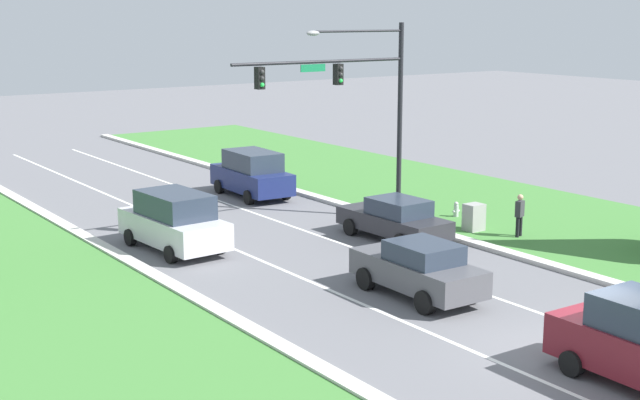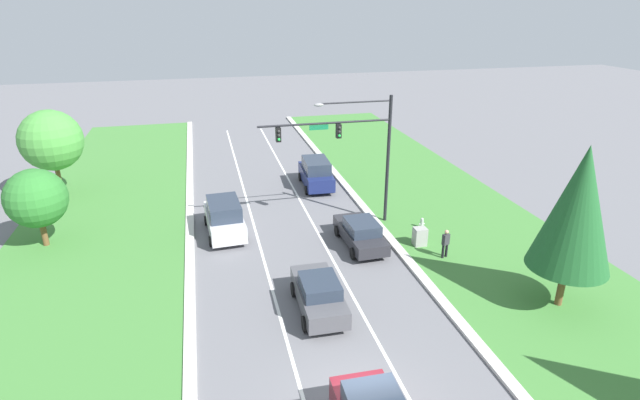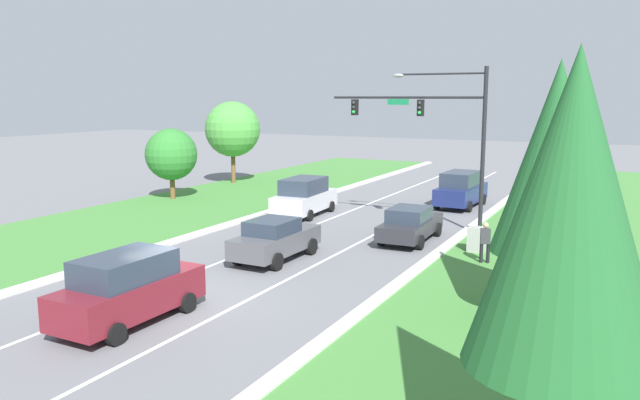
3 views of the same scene
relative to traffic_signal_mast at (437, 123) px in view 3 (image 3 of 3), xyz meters
name	(u,v)px [view 3 (image 3 of 3)]	position (x,y,z in m)	size (l,w,h in m)	color
ground_plane	(178,303)	(-4.05, -14.51, -5.28)	(160.00, 160.00, 0.00)	slate
curb_strip_right	(338,331)	(1.60, -14.51, -5.20)	(0.50, 90.00, 0.15)	beige
curb_strip_left	(54,278)	(-9.70, -14.51, -5.20)	(0.50, 90.00, 0.15)	beige
grass_verge_right	(534,369)	(6.85, -14.51, -5.24)	(10.00, 90.00, 0.08)	#427F38
lane_stripe_inner_left	(135,295)	(-5.85, -14.51, -5.27)	(0.14, 81.00, 0.01)	white
lane_stripe_inner_right	(224,312)	(-2.25, -14.51, -5.27)	(0.14, 81.00, 0.01)	white
traffic_signal_mast	(437,123)	(0.00, 0.00, 0.00)	(7.85, 0.41, 7.91)	black
graphite_sedan	(275,239)	(-4.07, -8.46, -4.41)	(2.05, 4.47, 1.70)	#4C4C51
navy_suv	(461,189)	(-0.54, 7.12, -4.21)	(2.29, 4.86, 2.12)	navy
silver_suv	(304,197)	(-7.62, 0.58, -4.23)	(2.38, 4.92, 2.09)	silver
burgundy_suv	(128,288)	(-4.18, -16.49, -4.24)	(2.12, 4.71, 2.06)	maroon
charcoal_sedan	(410,224)	(-0.30, -2.81, -4.48)	(2.09, 4.72, 1.59)	#28282D
utility_cabinet	(477,240)	(2.93, -3.67, -4.72)	(0.70, 0.60, 1.12)	#9E9E99
pedestrian	(485,241)	(3.63, -5.33, -4.34)	(0.43, 0.33, 1.69)	black
fire_hydrant	(513,238)	(4.03, -1.54, -4.93)	(0.34, 0.20, 0.70)	#B7B7BC
conifer_near_right_tree	(556,158)	(6.62, -10.65, -0.48)	(3.47, 3.47, 7.59)	brown
oak_near_left_tree	(171,155)	(-17.58, 1.31, -2.37)	(3.27, 3.27, 4.55)	brown
conifer_far_right_tree	(570,212)	(7.82, -19.23, -0.51)	(3.17, 3.17, 7.32)	brown
oak_far_left_tree	(232,129)	(-18.44, 9.28, -1.16)	(4.13, 4.13, 6.19)	brown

